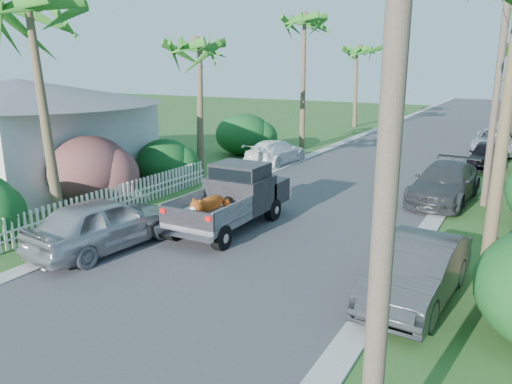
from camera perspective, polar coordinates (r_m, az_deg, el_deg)
The scene contains 22 objects.
ground at distance 11.32m, azimuth -13.20°, elevation -13.72°, with size 120.00×120.00×0.00m, color #2E5620.
road at distance 33.40m, azimuth 16.86°, elevation 4.84°, with size 8.00×100.00×0.02m, color #38383A.
curb_left at distance 34.54m, azimuth 9.87°, elevation 5.59°, with size 0.60×100.00×0.06m, color #A5A39E.
curb_right at distance 32.78m, azimuth 24.21°, elevation 4.05°, with size 0.60×100.00×0.06m, color #A5A39E.
pickup_truck at distance 16.56m, azimuth -2.33°, elevation -0.43°, with size 1.98×5.12×2.06m.
parked_car_rn at distance 11.99m, azimuth 17.90°, elevation -8.62°, with size 1.52×4.36×1.44m, color #2C2F31.
parked_car_rm at distance 20.81m, azimuth 20.76°, elevation 0.95°, with size 2.05×5.04×1.46m, color #333539.
parked_car_rf at distance 28.29m, azimuth 24.89°, elevation 3.83°, with size 1.61×3.99×1.36m, color black.
parked_car_rd at distance 33.16m, azimuth 25.63°, elevation 5.22°, with size 2.40×5.20×1.44m, color silver.
parked_car_ln at distance 15.07m, azimuth -17.01°, elevation -3.49°, with size 1.86×4.61×1.57m, color #9C9FA3.
parked_car_lf at distance 26.81m, azimuth 2.27°, elevation 4.57°, with size 1.80×4.43×1.29m, color white.
palm_l_a at distance 16.72m, azimuth -24.16°, elevation 19.00°, with size 4.40×4.40×8.20m.
palm_l_b at distance 23.64m, azimuth -6.63°, elevation 16.55°, with size 4.40×4.40×7.40m.
palm_l_c at distance 32.07m, azimuth 5.59°, elevation 19.19°, with size 4.40×4.40×9.20m.
palm_l_d at distance 43.38m, azimuth 11.54°, elevation 15.81°, with size 4.40×4.40×7.70m.
shrub_l_b at distance 20.19m, azimuth -18.52°, elevation 2.40°, with size 3.00×3.30×2.60m, color #AB184F.
shrub_l_c at distance 22.82m, azimuth -10.40°, elevation 3.48°, with size 2.40×2.64×2.00m, color #13431A.
shrub_l_d at distance 29.60m, azimuth -1.45°, elevation 6.62°, with size 3.20×3.52×2.40m, color #13431A.
picket_fence at distance 18.76m, azimuth -15.70°, elevation -0.79°, with size 0.10×11.00×1.00m, color white.
house_left at distance 24.68m, azimuth -25.22°, elevation 5.80°, with size 9.00×8.00×4.60m.
utility_pole_a at distance 5.45m, azimuth 15.08°, elevation 6.76°, with size 1.60×0.26×9.00m.
utility_pole_b at distance 20.30m, azimuth 25.92°, elevation 11.19°, with size 1.60×0.26×9.00m.
Camera 1 is at (6.91, -7.24, 5.29)m, focal length 35.00 mm.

